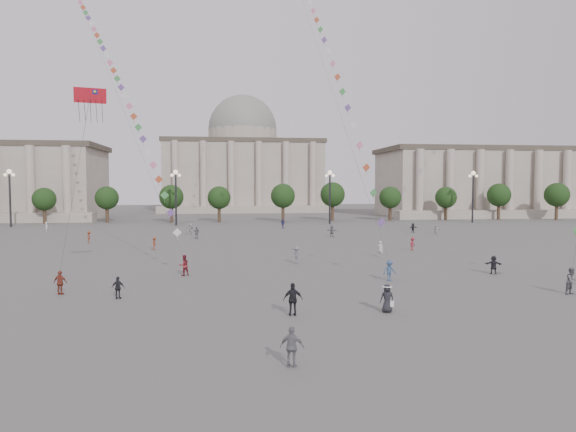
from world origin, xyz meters
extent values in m
plane|color=#514F4D|center=(0.00, 0.00, 0.00)|extent=(360.00, 360.00, 0.00)
cube|color=gray|center=(75.00, 95.00, 8.00)|extent=(80.00, 22.00, 16.00)
cube|color=#484034|center=(75.00, 95.00, 16.60)|extent=(81.60, 22.44, 1.20)
cube|color=gray|center=(75.00, 82.00, 1.00)|extent=(84.00, 4.00, 2.00)
cube|color=gray|center=(0.00, 130.00, 10.00)|extent=(46.00, 30.00, 20.00)
cube|color=#484034|center=(0.00, 130.00, 20.60)|extent=(46.92, 30.60, 1.20)
cube|color=gray|center=(0.00, 113.00, 1.00)|extent=(48.30, 4.00, 2.00)
cylinder|color=gray|center=(0.00, 130.00, 22.50)|extent=(21.00, 21.00, 5.00)
sphere|color=gray|center=(0.00, 130.00, 25.00)|extent=(21.00, 21.00, 21.00)
cylinder|color=#3B2A1D|center=(-42.00, 78.00, 1.76)|extent=(0.70, 0.70, 3.52)
sphere|color=black|center=(-42.00, 78.00, 5.44)|extent=(5.12, 5.12, 5.12)
cylinder|color=#3B2A1D|center=(-30.00, 78.00, 1.76)|extent=(0.70, 0.70, 3.52)
sphere|color=black|center=(-30.00, 78.00, 5.44)|extent=(5.12, 5.12, 5.12)
cylinder|color=#3B2A1D|center=(-18.00, 78.00, 1.76)|extent=(0.70, 0.70, 3.52)
sphere|color=black|center=(-18.00, 78.00, 5.44)|extent=(5.12, 5.12, 5.12)
cylinder|color=#3B2A1D|center=(-6.00, 78.00, 1.76)|extent=(0.70, 0.70, 3.52)
sphere|color=black|center=(-6.00, 78.00, 5.44)|extent=(5.12, 5.12, 5.12)
cylinder|color=#3B2A1D|center=(6.00, 78.00, 1.76)|extent=(0.70, 0.70, 3.52)
sphere|color=black|center=(6.00, 78.00, 5.44)|extent=(5.12, 5.12, 5.12)
cylinder|color=#3B2A1D|center=(18.00, 78.00, 1.76)|extent=(0.70, 0.70, 3.52)
sphere|color=black|center=(18.00, 78.00, 5.44)|extent=(5.12, 5.12, 5.12)
cylinder|color=#3B2A1D|center=(30.00, 78.00, 1.76)|extent=(0.70, 0.70, 3.52)
sphere|color=black|center=(30.00, 78.00, 5.44)|extent=(5.12, 5.12, 5.12)
cylinder|color=#3B2A1D|center=(42.00, 78.00, 1.76)|extent=(0.70, 0.70, 3.52)
sphere|color=black|center=(42.00, 78.00, 5.44)|extent=(5.12, 5.12, 5.12)
cylinder|color=#3B2A1D|center=(54.00, 78.00, 1.76)|extent=(0.70, 0.70, 3.52)
sphere|color=black|center=(54.00, 78.00, 5.44)|extent=(5.12, 5.12, 5.12)
cylinder|color=#3B2A1D|center=(66.00, 78.00, 1.76)|extent=(0.70, 0.70, 3.52)
sphere|color=black|center=(66.00, 78.00, 5.44)|extent=(5.12, 5.12, 5.12)
cylinder|color=#262628|center=(-45.00, 70.00, 5.00)|extent=(0.36, 0.36, 10.00)
sphere|color=#FFE5B2|center=(-45.00, 70.00, 10.20)|extent=(0.90, 0.90, 0.90)
sphere|color=#FFE5B2|center=(-45.70, 70.00, 9.60)|extent=(0.60, 0.60, 0.60)
sphere|color=#FFE5B2|center=(-44.30, 70.00, 9.60)|extent=(0.60, 0.60, 0.60)
cylinder|color=#262628|center=(-15.00, 70.00, 5.00)|extent=(0.36, 0.36, 10.00)
sphere|color=#FFE5B2|center=(-15.00, 70.00, 10.20)|extent=(0.90, 0.90, 0.90)
sphere|color=#FFE5B2|center=(-15.70, 70.00, 9.60)|extent=(0.60, 0.60, 0.60)
sphere|color=#FFE5B2|center=(-14.30, 70.00, 9.60)|extent=(0.60, 0.60, 0.60)
cylinder|color=#262628|center=(15.00, 70.00, 5.00)|extent=(0.36, 0.36, 10.00)
sphere|color=#FFE5B2|center=(15.00, 70.00, 10.20)|extent=(0.90, 0.90, 0.90)
sphere|color=#FFE5B2|center=(14.30, 70.00, 9.60)|extent=(0.60, 0.60, 0.60)
sphere|color=#FFE5B2|center=(15.70, 70.00, 9.60)|extent=(0.60, 0.60, 0.60)
cylinder|color=#262628|center=(45.00, 70.00, 5.00)|extent=(0.36, 0.36, 10.00)
sphere|color=#FFE5B2|center=(45.00, 70.00, 10.20)|extent=(0.90, 0.90, 0.90)
sphere|color=#FFE5B2|center=(44.30, 70.00, 9.60)|extent=(0.60, 0.60, 0.60)
sphere|color=#FFE5B2|center=(45.70, 70.00, 9.60)|extent=(0.60, 0.60, 0.60)
imported|color=navy|center=(4.54, 60.77, 0.86)|extent=(1.05, 0.95, 1.72)
imported|color=black|center=(17.16, 11.27, 0.80)|extent=(1.55, 0.94, 1.59)
imported|color=#BABBB6|center=(-11.07, 49.97, 0.90)|extent=(1.43, 1.65, 1.80)
imported|color=slate|center=(1.15, 19.23, 0.85)|extent=(1.26, 1.11, 1.69)
imported|color=beige|center=(26.56, 45.35, 0.83)|extent=(1.60, 1.04, 1.65)
imported|color=maroon|center=(16.12, 27.66, 0.77)|extent=(1.13, 1.08, 1.54)
imported|color=black|center=(24.47, 49.50, 0.78)|extent=(1.51, 0.78, 1.56)
imported|color=white|center=(-34.91, 58.40, 0.84)|extent=(0.60, 0.72, 1.68)
imported|color=slate|center=(10.05, 44.59, 0.87)|extent=(1.68, 1.05, 1.73)
imported|color=silver|center=(10.67, 22.71, 0.87)|extent=(0.75, 0.73, 1.74)
imported|color=#5D5E61|center=(-9.81, 44.32, 0.86)|extent=(1.09, 0.78, 1.71)
imported|color=brown|center=(-23.57, 40.12, 0.82)|extent=(0.72, 1.12, 1.64)
imported|color=brown|center=(-14.07, 31.96, 0.77)|extent=(0.71, 1.06, 1.53)
imported|color=brown|center=(-17.23, 7.11, 0.85)|extent=(1.07, 0.67, 1.69)
imported|color=black|center=(-12.95, 5.24, 0.75)|extent=(0.94, 0.53, 1.51)
imported|color=slate|center=(-3.06, -9.13, 0.87)|extent=(1.10, 0.69, 1.74)
imported|color=black|center=(-1.88, -0.65, 0.97)|extent=(1.13, 0.47, 1.93)
imported|color=maroon|center=(-9.24, 13.73, 0.88)|extent=(1.07, 0.99, 1.77)
imported|color=#314B70|center=(7.24, 9.29, 0.83)|extent=(1.14, 0.74, 1.66)
imported|color=#5A5A5E|center=(18.29, 2.80, 0.94)|extent=(1.08, 0.94, 1.88)
imported|color=black|center=(3.83, -0.58, 0.85)|extent=(0.84, 0.55, 1.70)
cone|color=white|center=(3.83, -0.58, 1.62)|extent=(0.52, 0.52, 0.14)
cylinder|color=white|center=(3.83, -0.58, 1.56)|extent=(0.60, 0.60, 0.02)
cube|color=white|center=(4.08, -0.73, 0.55)|extent=(0.22, 0.10, 0.35)
cube|color=red|center=(-15.28, 8.47, 14.04)|extent=(2.26, 1.06, 1.02)
cube|color=#198E37|center=(-15.63, 8.43, 14.29)|extent=(0.39, 0.28, 0.34)
cube|color=navy|center=(-14.93, 8.43, 14.29)|extent=(0.39, 0.28, 0.34)
sphere|color=yellow|center=(-15.63, 8.39, 14.29)|extent=(0.20, 0.20, 0.20)
sphere|color=yellow|center=(-14.93, 8.39, 14.29)|extent=(0.20, 0.20, 0.20)
cylinder|color=#3F3F3F|center=(-16.25, 7.79, 7.82)|extent=(0.02, 0.02, 12.67)
cylinder|color=#3F3F3F|center=(-18.10, 31.46, 18.47)|extent=(0.02, 0.02, 52.17)
cube|color=white|center=(-9.90, 15.04, 3.56)|extent=(0.76, 0.25, 0.76)
cube|color=#704D9B|center=(-10.55, 16.36, 5.21)|extent=(0.76, 0.25, 0.76)
cube|color=#46984D|center=(-11.21, 17.67, 6.74)|extent=(0.76, 0.25, 0.76)
cube|color=#C4512E|center=(-11.87, 18.98, 8.19)|extent=(0.76, 0.25, 0.76)
cube|color=pink|center=(-12.52, 20.30, 9.59)|extent=(0.76, 0.25, 0.76)
cube|color=white|center=(-13.18, 21.61, 10.95)|extent=(0.76, 0.25, 0.76)
cube|color=#704D9B|center=(-13.84, 22.92, 12.27)|extent=(0.76, 0.25, 0.76)
cube|color=#46984D|center=(-14.49, 24.23, 13.57)|extent=(0.76, 0.25, 0.76)
cube|color=#C4512E|center=(-15.15, 25.55, 14.84)|extent=(0.76, 0.25, 0.76)
cube|color=pink|center=(-15.80, 26.86, 16.09)|extent=(0.76, 0.25, 0.76)
cube|color=white|center=(-16.46, 28.17, 17.32)|extent=(0.76, 0.25, 0.76)
cube|color=#704D9B|center=(-17.12, 29.49, 18.53)|extent=(0.76, 0.25, 0.76)
cube|color=#46984D|center=(-17.77, 30.80, 19.73)|extent=(0.76, 0.25, 0.76)
cube|color=#C4512E|center=(-18.43, 32.11, 20.91)|extent=(0.76, 0.25, 0.76)
cube|color=pink|center=(-19.08, 33.42, 22.09)|extent=(0.76, 0.25, 0.76)
cube|color=white|center=(-19.74, 34.74, 23.25)|extent=(0.76, 0.25, 0.76)
cube|color=#704D9B|center=(-20.40, 36.05, 24.40)|extent=(0.76, 0.25, 0.76)
cube|color=#46984D|center=(-21.05, 37.36, 25.54)|extent=(0.76, 0.25, 0.76)
cube|color=#C4512E|center=(-21.71, 38.68, 26.67)|extent=(0.76, 0.25, 0.76)
cube|color=pink|center=(-22.36, 39.99, 27.79)|extent=(0.76, 0.25, 0.76)
cube|color=white|center=(-23.02, 41.30, 28.90)|extent=(0.76, 0.25, 0.76)
cube|color=#704D9B|center=(-23.68, 42.61, 30.01)|extent=(0.76, 0.25, 0.76)
cube|color=#46984D|center=(-24.33, 43.93, 31.11)|extent=(0.76, 0.25, 0.76)
cube|color=#C4512E|center=(-24.99, 45.24, 32.20)|extent=(0.76, 0.25, 0.76)
cube|color=pink|center=(-25.65, 46.55, 33.28)|extent=(0.76, 0.25, 0.76)
cylinder|color=#3F3F3F|center=(5.76, 36.71, 27.36)|extent=(0.02, 0.02, 75.43)
cube|color=#704D9B|center=(7.14, 11.25, 4.54)|extent=(0.76, 0.25, 0.76)
cube|color=#46984D|center=(7.03, 13.21, 6.99)|extent=(0.76, 0.25, 0.76)
cube|color=#C4512E|center=(6.93, 15.17, 9.25)|extent=(0.76, 0.25, 0.76)
cube|color=pink|center=(6.82, 17.13, 11.39)|extent=(0.76, 0.25, 0.76)
cube|color=white|center=(6.71, 19.08, 13.46)|extent=(0.76, 0.25, 0.76)
cube|color=#704D9B|center=(6.61, 21.04, 15.46)|extent=(0.76, 0.25, 0.76)
cube|color=#46984D|center=(6.50, 23.00, 17.42)|extent=(0.76, 0.25, 0.76)
cube|color=#C4512E|center=(6.40, 24.96, 19.33)|extent=(0.76, 0.25, 0.76)
cube|color=pink|center=(6.29, 26.92, 21.21)|extent=(0.76, 0.25, 0.76)
cube|color=white|center=(6.18, 28.87, 23.05)|extent=(0.76, 0.25, 0.76)
cube|color=#704D9B|center=(6.08, 30.83, 24.87)|extent=(0.76, 0.25, 0.76)
cube|color=#46984D|center=(5.97, 32.79, 26.67)|extent=(0.76, 0.25, 0.76)
cube|color=#C4512E|center=(5.87, 34.75, 28.44)|extent=(0.76, 0.25, 0.76)
cube|color=pink|center=(5.76, 36.71, 30.19)|extent=(0.76, 0.25, 0.76)
cube|color=white|center=(5.65, 38.67, 31.92)|extent=(0.76, 0.25, 0.76)
camera|label=1|loc=(-5.83, -30.01, 7.60)|focal=32.00mm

